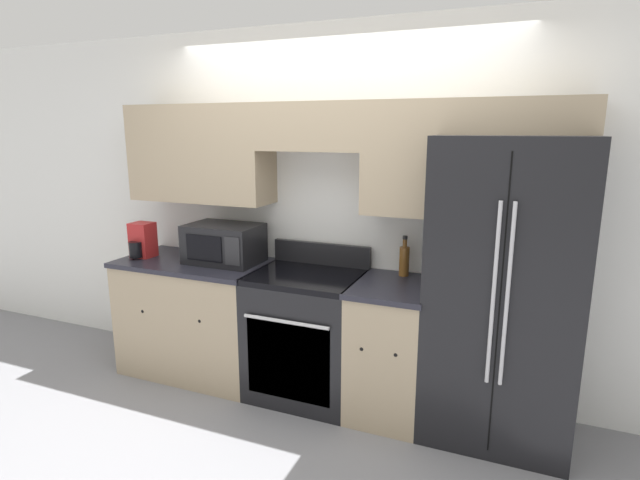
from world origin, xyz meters
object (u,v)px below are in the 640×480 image
at_px(bottle, 404,260).
at_px(oven_range, 307,334).
at_px(refrigerator, 502,292).
at_px(microwave, 224,243).

bearing_deg(bottle, oven_range, -160.64).
relative_size(refrigerator, microwave, 3.43).
bearing_deg(oven_range, microwave, 175.78).
bearing_deg(microwave, refrigerator, -0.33).
bearing_deg(bottle, refrigerator, -15.77).
height_order(refrigerator, microwave, refrigerator).
height_order(oven_range, refrigerator, refrigerator).
relative_size(refrigerator, bottle, 6.67).
xyz_separation_m(oven_range, microwave, (-0.69, 0.05, 0.59)).
relative_size(oven_range, bottle, 3.83).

